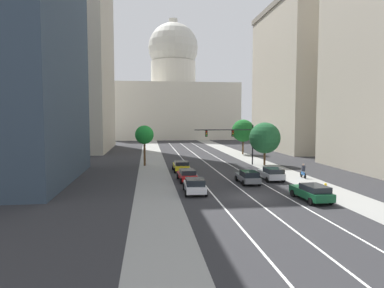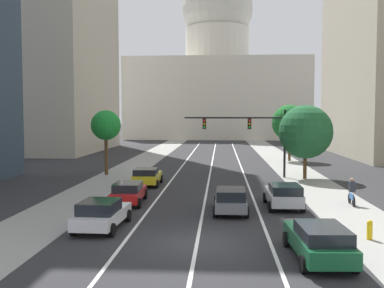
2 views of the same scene
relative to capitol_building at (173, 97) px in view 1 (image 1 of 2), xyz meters
name	(u,v)px [view 1 (image 1 of 2)]	position (x,y,z in m)	size (l,w,h in m)	color
ground_plane	(193,153)	(0.00, -53.98, -14.60)	(400.00, 400.00, 0.00)	#2B2B2D
sidewalk_left	(152,156)	(-8.53, -58.98, -14.60)	(4.10, 130.00, 0.01)	gray
sidewalk_right	(240,155)	(8.53, -58.98, -14.60)	(4.10, 130.00, 0.01)	gray
lane_stripe_left	(186,163)	(-3.24, -68.98, -14.59)	(0.16, 90.00, 0.01)	white
lane_stripe_center	(205,162)	(0.00, -68.98, -14.59)	(0.16, 90.00, 0.01)	white
lane_stripe_right	(225,162)	(3.24, -68.98, -14.59)	(0.16, 90.00, 0.01)	white
office_tower_far_left	(74,18)	(-25.00, -43.87, 14.52)	(14.88, 26.45, 58.18)	#B7AD99
office_tower_far_right	(308,78)	(26.61, -49.81, 1.48)	(18.20, 27.50, 32.09)	#B7AD99
capitol_building	(173,97)	(0.00, 0.00, 0.00)	(42.64, 26.86, 42.05)	beige
car_red	(187,175)	(-4.85, -85.31, -13.87)	(2.13, 4.60, 1.38)	red
car_green	(312,192)	(4.86, -95.93, -13.82)	(2.23, 4.83, 1.47)	#14512D
car_silver	(271,174)	(4.86, -86.02, -13.80)	(2.14, 4.26, 1.52)	#B2B5BA
car_yellow	(181,166)	(-4.85, -78.03, -13.84)	(2.15, 4.06, 1.44)	yellow
car_white	(195,186)	(-4.86, -91.72, -13.84)	(2.24, 4.51, 1.48)	silver
car_gray	(248,177)	(1.62, -87.58, -13.84)	(2.00, 4.49, 1.46)	slate
traffic_signal_mast	(234,137)	(3.74, -72.62, -10.28)	(9.16, 0.39, 6.13)	black
fire_hydrant	(325,188)	(7.79, -92.85, -14.14)	(0.26, 0.35, 0.91)	yellow
cyclist	(303,171)	(9.23, -84.97, -13.75)	(0.37, 1.70, 1.72)	black
street_tree_mid_left	(144,135)	(-9.78, -71.77, -9.95)	(2.81, 2.81, 6.10)	#51381E
street_tree_near_right	(265,138)	(8.48, -73.27, -10.44)	(4.74, 4.74, 6.54)	#51381E
street_tree_far_right	(243,131)	(9.47, -57.67, -9.90)	(4.42, 4.42, 6.92)	#51381E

